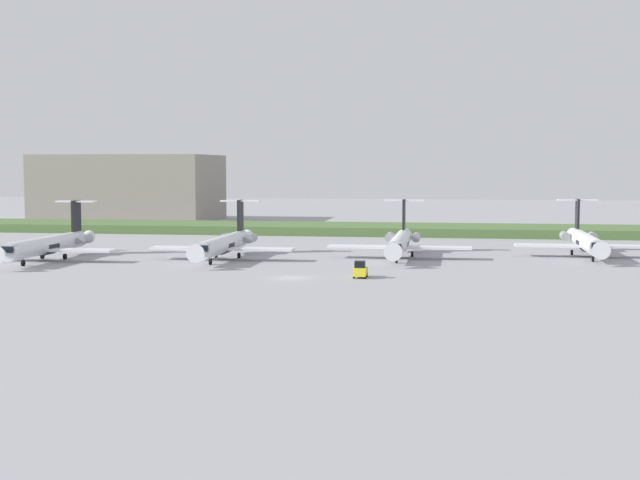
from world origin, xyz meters
TOP-DOWN VIEW (x-y plane):
  - ground_plane at (0.00, 30.00)m, footprint 500.00×500.00m
  - grass_berm at (0.00, 77.64)m, footprint 320.00×20.00m
  - regional_jet_second at (-41.65, 15.34)m, footprint 22.81×31.00m
  - regional_jet_third at (-14.87, 21.32)m, footprint 22.81×31.00m
  - regional_jet_fourth at (12.45, 27.82)m, footprint 22.81×31.00m
  - regional_jet_fifth at (42.28, 34.60)m, footprint 22.81×31.00m
  - distant_hangar at (-66.11, 113.34)m, footprint 45.84×29.71m
  - baggage_tug at (8.91, 1.71)m, footprint 1.72×3.20m

SIDE VIEW (x-z plane):
  - ground_plane at x=0.00m, z-range 0.00..0.00m
  - grass_berm at x=0.00m, z-range 0.00..1.87m
  - baggage_tug at x=8.91m, z-range -0.15..2.15m
  - regional_jet_second at x=-41.65m, z-range -1.96..7.04m
  - regional_jet_third at x=-14.87m, z-range -1.96..7.04m
  - regional_jet_fourth at x=12.45m, z-range -1.96..7.04m
  - regional_jet_fifth at x=42.28m, z-range -1.96..7.04m
  - distant_hangar at x=-66.11m, z-range 0.00..17.72m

